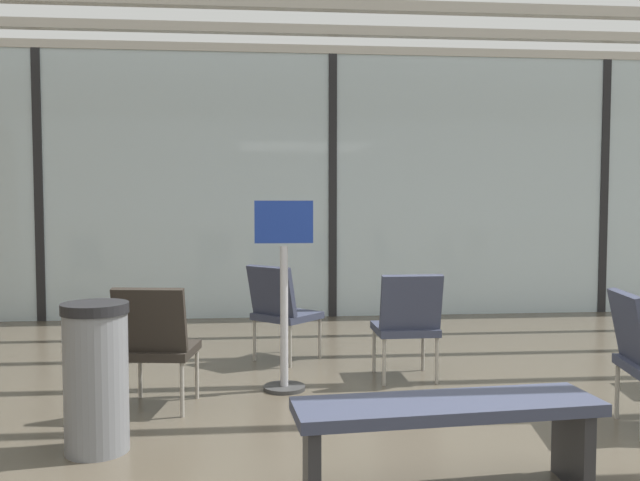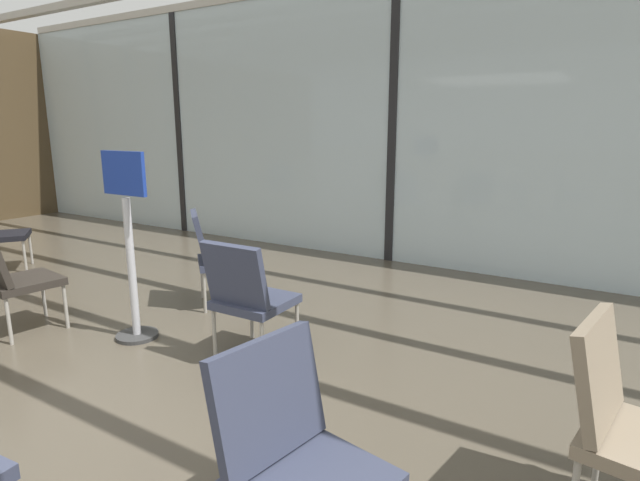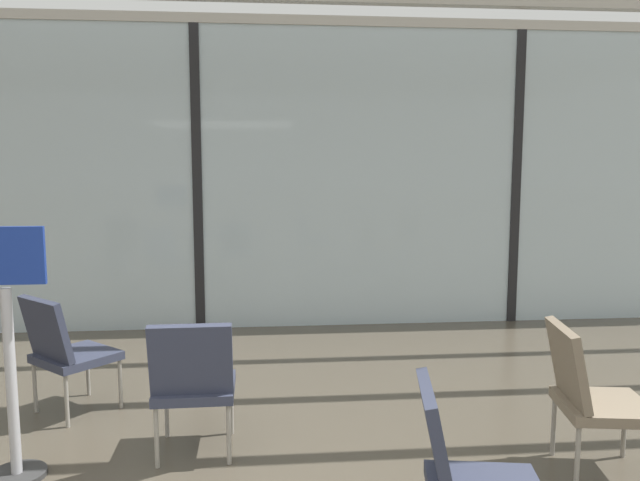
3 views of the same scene
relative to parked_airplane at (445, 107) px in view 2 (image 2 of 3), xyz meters
name	(u,v)px [view 2 (image 2 of 3)]	position (x,y,z in m)	size (l,w,h in m)	color
glass_curtain_wall	(394,126)	(0.87, -4.54, -0.38)	(14.00, 0.08, 3.22)	silver
window_mullion_0	(181,126)	(-2.63, -4.54, -0.38)	(0.10, 0.12, 3.22)	black
window_mullion_1	(394,126)	(0.87, -4.54, -0.38)	(0.10, 0.12, 3.22)	black
parked_airplane	(445,107)	(0.00, 0.00, 0.00)	(11.06, 3.99, 3.99)	silver
lounge_chair_1	(247,292)	(1.12, -7.59, -1.50)	(0.49, 0.53, 0.87)	#33384C
lounge_chair_2	(294,451)	(2.38, -8.87, -1.50)	(0.60, 0.56, 0.87)	#33384C
lounge_chair_3	(215,252)	(0.14, -6.85, -1.50)	(0.71, 0.71, 0.87)	#33384C
lounge_chair_4	(630,417)	(3.39, -8.01, -1.50)	(0.59, 0.56, 0.87)	#7F705B
lounge_chair_6	(10,273)	(-0.76, -8.19, -1.50)	(0.55, 0.59, 0.87)	#28231E
info_sign	(130,253)	(0.14, -7.76, -1.32)	(0.44, 0.32, 1.44)	#333333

